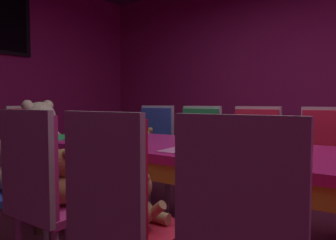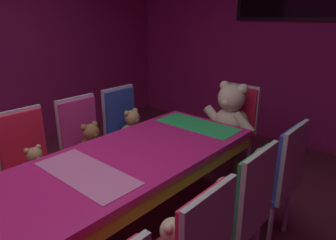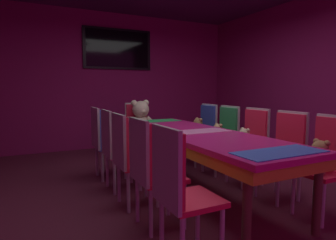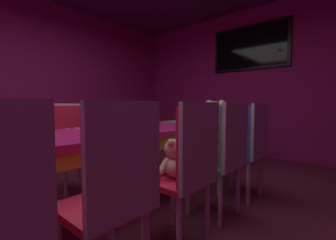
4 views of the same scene
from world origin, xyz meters
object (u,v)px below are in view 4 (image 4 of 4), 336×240
object	(u,v)px
chair_right_3	(226,149)
chair_left_1	(13,143)
chair_left_4	(138,130)
teddy_right_4	(238,141)
teddy_left_1	(17,146)
teddy_left_2	(73,141)
chair_left_2	(67,137)
chair_right_2	(190,161)
king_teddy_bear	(214,122)
teddy_right_3	(212,149)
teddy_left_3	(115,134)
banquet_table	(111,140)
teddy_left_4	(144,130)
teddy_right_2	(174,161)
wall_tv	(250,48)
throne_chair	(219,129)
chair_left_3	(108,133)
chair_right_4	(252,141)
chair_right_1	(116,183)

from	to	relation	value
chair_right_3	chair_left_1	bearing A→B (deg)	33.20
chair_left_4	teddy_right_4	size ratio (longest dim) A/B	3.03
teddy_left_1	teddy_left_2	size ratio (longest dim) A/B	1.15
chair_left_2	chair_right_2	distance (m)	1.72
chair_left_4	king_teddy_bear	xyz separation A→B (m)	(0.87, 0.75, 0.11)
teddy_right_3	teddy_left_3	bearing A→B (deg)	1.02
banquet_table	chair_right_2	xyz separation A→B (m)	(0.86, 0.02, -0.06)
chair_left_1	teddy_left_3	distance (m)	1.09
teddy_left_4	teddy_left_3	bearing A→B (deg)	-88.40
teddy_right_2	teddy_right_3	xyz separation A→B (m)	(-0.02, 0.55, 0.00)
teddy_left_3	wall_tv	size ratio (longest dim) A/B	0.23
teddy_left_1	teddy_left_2	world-z (taller)	teddy_left_1
teddy_left_1	chair_right_2	size ratio (longest dim) A/B	0.32
chair_left_1	chair_left_4	xyz separation A→B (m)	(-0.02, 1.61, 0.00)
teddy_left_2	teddy_left_3	size ratio (longest dim) A/B	0.81
teddy_right_2	teddy_right_3	world-z (taller)	same
banquet_table	throne_chair	size ratio (longest dim) A/B	2.91
chair_left_2	teddy_left_3	xyz separation A→B (m)	(0.16, 0.54, -0.00)
chair_left_3	throne_chair	xyz separation A→B (m)	(0.85, 1.44, 0.00)
chair_right_2	teddy_right_2	xyz separation A→B (m)	(-0.14, 0.00, -0.02)
chair_left_2	teddy_right_4	xyz separation A→B (m)	(1.57, 1.11, -0.01)
teddy_left_3	chair_right_2	size ratio (longest dim) A/B	0.34
teddy_left_2	chair_right_4	xyz separation A→B (m)	(1.57, 1.11, 0.03)
teddy_left_1	teddy_right_3	bearing A→B (deg)	38.25
teddy_left_4	teddy_right_4	size ratio (longest dim) A/B	1.04
chair_right_1	king_teddy_bear	size ratio (longest dim) A/B	1.59
chair_left_1	king_teddy_bear	bearing A→B (deg)	70.19
teddy_right_3	chair_right_4	size ratio (longest dim) A/B	0.30
banquet_table	chair_right_3	bearing A→B (deg)	33.77
chair_left_3	chair_right_2	xyz separation A→B (m)	(1.71, -0.52, 0.00)
chair_right_1	chair_right_3	world-z (taller)	same
chair_left_1	chair_right_1	xyz separation A→B (m)	(1.69, -0.01, 0.00)
chair_right_2	chair_right_1	bearing A→B (deg)	87.69
throne_chair	teddy_right_4	bearing A→B (deg)	38.98
teddy_left_3	teddy_right_4	world-z (taller)	teddy_left_3
teddy_right_3	chair_right_4	world-z (taller)	chair_right_4
teddy_right_4	throne_chair	bearing A→B (deg)	-51.02
teddy_right_2	king_teddy_bear	size ratio (longest dim) A/B	0.48
chair_left_2	king_teddy_bear	bearing A→B (deg)	64.59
teddy_left_2	chair_right_1	bearing A→B (deg)	-19.49
chair_left_1	teddy_left_4	world-z (taller)	chair_left_1
chair_right_2	teddy_left_1	bearing A→B (deg)	19.74
teddy_left_2	chair_right_3	bearing A→B (deg)	19.88
chair_left_1	teddy_right_4	distance (m)	2.27
banquet_table	teddy_left_2	distance (m)	0.73
chair_right_1	teddy_right_2	xyz separation A→B (m)	(-0.12, 0.57, -0.02)
teddy_right_4	chair_right_2	bearing A→B (deg)	98.14
chair_left_2	chair_right_1	size ratio (longest dim) A/B	1.00
teddy_left_1	teddy_left_3	xyz separation A→B (m)	(0.00, 1.08, 0.01)
teddy_left_2	wall_tv	bearing A→B (deg)	76.95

